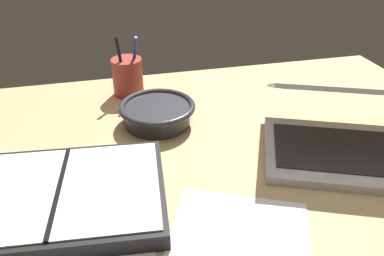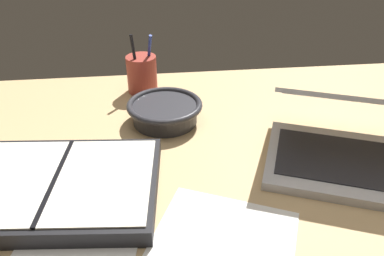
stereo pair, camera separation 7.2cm
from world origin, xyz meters
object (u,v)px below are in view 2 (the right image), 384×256
Objects in this scene: laptop at (350,141)px; scissors at (79,213)px; pen_cup at (142,74)px; planner at (57,186)px; bowl at (165,111)px.

laptop reaches higher than scissors.
planner is (-15.19, -40.65, -3.32)cm from pen_cup.
pen_cup reaches higher than scissors.
planner is at bearing -154.34° from laptop.
laptop is 2.21× the size of bowl.
bowl is at bearing 172.44° from laptop.
bowl is 18.19cm from pen_cup.
scissors is (4.29, -5.67, -1.39)cm from planner.
planner reaches higher than scissors.
bowl is (-34.96, 20.01, -1.97)cm from laptop.
planner is at bearing 145.40° from scissors.
pen_cup reaches higher than bowl.
planner is at bearing -131.03° from bowl.
scissors is (-16.02, -29.00, -2.54)cm from bowl.
laptop is at bearing -29.78° from bowl.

